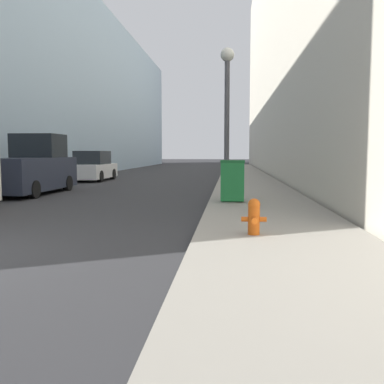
# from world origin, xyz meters

# --- Properties ---
(sidewalk_right) EXTENTS (3.20, 60.00, 0.15)m
(sidewalk_right) POSITION_xyz_m (5.75, 18.00, 0.07)
(sidewalk_right) COLOR gray
(sidewalk_right) RESTS_ON ground
(building_left_glass) EXTENTS (12.00, 60.00, 13.29)m
(building_left_glass) POSITION_xyz_m (-11.19, 26.00, 6.65)
(building_left_glass) COLOR #849EB2
(building_left_glass) RESTS_ON ground
(building_right_stone) EXTENTS (12.00, 60.00, 21.43)m
(building_right_stone) POSITION_xyz_m (13.45, 26.00, 10.72)
(building_right_stone) COLOR beige
(building_right_stone) RESTS_ON ground
(fire_hydrant) EXTENTS (0.45, 0.34, 0.65)m
(fire_hydrant) POSITION_xyz_m (5.22, 1.73, 0.49)
(fire_hydrant) COLOR #D15614
(fire_hydrant) RESTS_ON sidewalk_right
(trash_bin) EXTENTS (0.71, 0.57, 1.25)m
(trash_bin) POSITION_xyz_m (4.85, 6.91, 0.79)
(trash_bin) COLOR #1E7538
(trash_bin) RESTS_ON sidewalk_right
(lamppost) EXTENTS (0.48, 0.48, 5.07)m
(lamppost) POSITION_xyz_m (4.65, 9.19, 3.23)
(lamppost) COLOR #4C4C51
(lamppost) RESTS_ON sidewalk_right
(pickup_truck) EXTENTS (2.03, 5.06, 2.37)m
(pickup_truck) POSITION_xyz_m (-3.02, 10.27, 0.98)
(pickup_truck) COLOR #232838
(pickup_truck) RESTS_ON ground
(parked_sedan_near) EXTENTS (1.87, 4.24, 1.71)m
(parked_sedan_near) POSITION_xyz_m (-3.14, 18.17, 0.77)
(parked_sedan_near) COLOR silver
(parked_sedan_near) RESTS_ON ground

